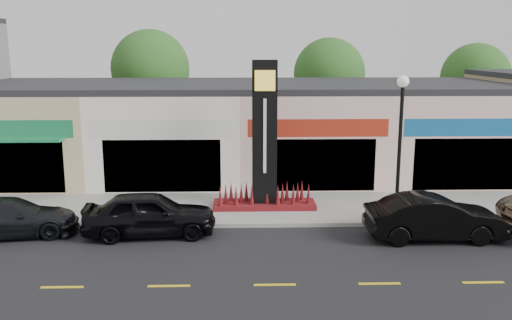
# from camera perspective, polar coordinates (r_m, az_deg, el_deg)

# --- Properties ---
(ground) EXTENTS (120.00, 120.00, 0.00)m
(ground) POSITION_cam_1_polar(r_m,az_deg,el_deg) (18.65, -7.94, -9.14)
(ground) COLOR black
(ground) RESTS_ON ground
(sidewalk) EXTENTS (52.00, 4.30, 0.15)m
(sidewalk) POSITION_cam_1_polar(r_m,az_deg,el_deg) (22.73, -6.74, -5.05)
(sidewalk) COLOR gray
(sidewalk) RESTS_ON ground
(curb) EXTENTS (52.00, 0.20, 0.15)m
(curb) POSITION_cam_1_polar(r_m,az_deg,el_deg) (20.59, -7.30, -6.86)
(curb) COLOR gray
(curb) RESTS_ON ground
(shop_beige) EXTENTS (7.00, 10.85, 4.80)m
(shop_beige) POSITION_cam_1_polar(r_m,az_deg,el_deg) (30.95, -21.53, 3.10)
(shop_beige) COLOR tan
(shop_beige) RESTS_ON ground
(shop_cream) EXTENTS (7.00, 10.01, 4.80)m
(shop_cream) POSITION_cam_1_polar(r_m,az_deg,el_deg) (29.31, -8.54, 3.35)
(shop_cream) COLOR white
(shop_cream) RESTS_ON ground
(shop_pink_w) EXTENTS (7.00, 10.01, 4.80)m
(shop_pink_w) POSITION_cam_1_polar(r_m,az_deg,el_deg) (29.29, 5.21, 3.43)
(shop_pink_w) COLOR #D7A8A4
(shop_pink_w) RESTS_ON ground
(shop_pink_e) EXTENTS (7.00, 10.01, 4.80)m
(shop_pink_e) POSITION_cam_1_polar(r_m,az_deg,el_deg) (30.90, 18.23, 3.32)
(shop_pink_e) COLOR #D7A8A4
(shop_pink_e) RESTS_ON ground
(tree_rear_west) EXTENTS (5.20, 5.20, 7.83)m
(tree_rear_west) POSITION_cam_1_polar(r_m,az_deg,el_deg) (37.34, -11.04, 9.40)
(tree_rear_west) COLOR #382619
(tree_rear_west) RESTS_ON ground
(tree_rear_mid) EXTENTS (4.80, 4.80, 7.29)m
(tree_rear_mid) POSITION_cam_1_polar(r_m,az_deg,el_deg) (37.33, 7.70, 8.99)
(tree_rear_mid) COLOR #382619
(tree_rear_mid) RESTS_ON ground
(tree_rear_east) EXTENTS (4.60, 4.60, 6.94)m
(tree_rear_east) POSITION_cam_1_polar(r_m,az_deg,el_deg) (40.15, 22.07, 8.07)
(tree_rear_east) COLOR #382619
(tree_rear_east) RESTS_ON ground
(lamp_east_near) EXTENTS (0.44, 0.44, 5.47)m
(lamp_east_near) POSITION_cam_1_polar(r_m,az_deg,el_deg) (20.91, 14.95, 2.72)
(lamp_east_near) COLOR black
(lamp_east_near) RESTS_ON sidewalk
(pylon_sign) EXTENTS (4.20, 1.30, 6.00)m
(pylon_sign) POSITION_cam_1_polar(r_m,az_deg,el_deg) (21.96, 0.90, 0.36)
(pylon_sign) COLOR #5D1017
(pylon_sign) RESTS_ON sidewalk
(car_dark_sedan) EXTENTS (2.66, 4.91, 1.35)m
(car_dark_sedan) POSITION_cam_1_polar(r_m,az_deg,el_deg) (21.29, -24.46, -5.53)
(car_dark_sedan) COLOR black
(car_dark_sedan) RESTS_ON ground
(car_black_sedan) EXTENTS (2.26, 4.82, 1.60)m
(car_black_sedan) POSITION_cam_1_polar(r_m,az_deg,el_deg) (19.79, -11.13, -5.57)
(car_black_sedan) COLOR black
(car_black_sedan) RESTS_ON ground
(car_black_conv) EXTENTS (1.67, 4.74, 1.56)m
(car_black_conv) POSITION_cam_1_polar(r_m,az_deg,el_deg) (20.03, 18.25, -5.80)
(car_black_conv) COLOR black
(car_black_conv) RESTS_ON ground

